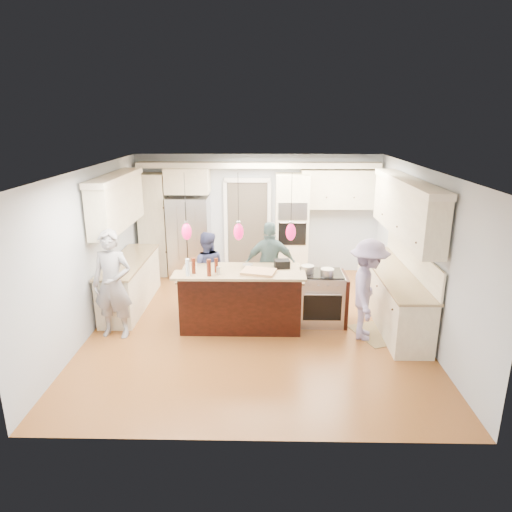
{
  "coord_description": "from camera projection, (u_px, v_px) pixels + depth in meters",
  "views": [
    {
      "loc": [
        0.16,
        -7.29,
        3.49
      ],
      "look_at": [
        0.0,
        0.35,
        1.15
      ],
      "focal_mm": 32.0,
      "sensor_mm": 36.0,
      "label": 1
    }
  ],
  "objects": [
    {
      "name": "beer_bottle_a",
      "position": [
        194.0,
        266.0,
        7.16
      ],
      "size": [
        0.07,
        0.07,
        0.25
      ],
      "primitive_type": "cylinder",
      "rotation": [
        0.0,
        0.0,
        0.03
      ],
      "color": "#4D1B0D",
      "rests_on": "kitchen_island"
    },
    {
      "name": "ground_plane",
      "position": [
        256.0,
        324.0,
        8.0
      ],
      "size": [
        6.0,
        6.0,
        0.0
      ],
      "primitive_type": "plane",
      "color": "#A85E2E",
      "rests_on": "ground"
    },
    {
      "name": "left_cabinets",
      "position": [
        126.0,
        253.0,
        8.5
      ],
      "size": [
        0.64,
        2.3,
        2.51
      ],
      "color": "#F2EAC4",
      "rests_on": "ground"
    },
    {
      "name": "oven_column",
      "position": [
        292.0,
        226.0,
        10.19
      ],
      "size": [
        0.72,
        0.69,
        2.3
      ],
      "color": "#F2EAC4",
      "rests_on": "ground"
    },
    {
      "name": "drink_can",
      "position": [
        219.0,
        270.0,
        7.15
      ],
      "size": [
        0.08,
        0.08,
        0.12
      ],
      "primitive_type": "cylinder",
      "rotation": [
        0.0,
        0.0,
        0.2
      ],
      "color": "#B7B7BC",
      "rests_on": "kitchen_island"
    },
    {
      "name": "pot_small",
      "position": [
        327.0,
        272.0,
        7.71
      ],
      "size": [
        0.23,
        0.23,
        0.11
      ],
      "primitive_type": "cylinder",
      "color": "#B7B7BC",
      "rests_on": "island_range"
    },
    {
      "name": "pendant_lights",
      "position": [
        239.0,
        232.0,
        6.98
      ],
      "size": [
        1.75,
        0.15,
        1.03
      ],
      "color": "black",
      "rests_on": "ground"
    },
    {
      "name": "island_range",
      "position": [
        322.0,
        298.0,
        7.98
      ],
      "size": [
        0.82,
        0.71,
        0.92
      ],
      "color": "#B7B7BC",
      "rests_on": "ground"
    },
    {
      "name": "room_shell",
      "position": [
        256.0,
        223.0,
        7.46
      ],
      "size": [
        5.54,
        6.04,
        2.72
      ],
      "color": "#B2BCC6",
      "rests_on": "ground"
    },
    {
      "name": "floor_rug",
      "position": [
        375.0,
        334.0,
        7.64
      ],
      "size": [
        0.88,
        1.04,
        0.01
      ],
      "primitive_type": "cube",
      "rotation": [
        0.0,
        0.0,
        0.36
      ],
      "color": "olive",
      "rests_on": "ground"
    },
    {
      "name": "person_bar_end",
      "position": [
        113.0,
        284.0,
        7.35
      ],
      "size": [
        0.71,
        0.51,
        1.8
      ],
      "primitive_type": "imported",
      "rotation": [
        0.0,
        0.0,
        -0.13
      ],
      "color": "gray",
      "rests_on": "ground"
    },
    {
      "name": "person_far_right",
      "position": [
        270.0,
        265.0,
        8.56
      ],
      "size": [
        0.97,
        0.43,
        1.64
      ],
      "primitive_type": "imported",
      "rotation": [
        0.0,
        0.0,
        3.17
      ],
      "color": "#4A6868",
      "rests_on": "ground"
    },
    {
      "name": "cutting_board",
      "position": [
        259.0,
        272.0,
        7.22
      ],
      "size": [
        0.59,
        0.48,
        0.04
      ],
      "primitive_type": "cube",
      "rotation": [
        0.0,
        0.0,
        -0.24
      ],
      "color": "tan",
      "rests_on": "kitchen_island"
    },
    {
      "name": "kitchen_island",
      "position": [
        241.0,
        297.0,
        7.93
      ],
      "size": [
        2.1,
        1.46,
        1.12
      ],
      "color": "black",
      "rests_on": "ground"
    },
    {
      "name": "beer_bottle_c",
      "position": [
        216.0,
        265.0,
        7.22
      ],
      "size": [
        0.06,
        0.06,
        0.23
      ],
      "primitive_type": "cylinder",
      "rotation": [
        0.0,
        0.0,
        0.12
      ],
      "color": "#4D1B0D",
      "rests_on": "kitchen_island"
    },
    {
      "name": "person_range_side",
      "position": [
        368.0,
        290.0,
        7.3
      ],
      "size": [
        0.86,
        1.19,
        1.67
      ],
      "primitive_type": "imported",
      "rotation": [
        0.0,
        0.0,
        1.33
      ],
      "color": "#8D80AC",
      "rests_on": "ground"
    },
    {
      "name": "water_bottle",
      "position": [
        188.0,
        267.0,
        7.05
      ],
      "size": [
        0.08,
        0.08,
        0.28
      ],
      "primitive_type": "cylinder",
      "rotation": [
        0.0,
        0.0,
        0.37
      ],
      "color": "silver",
      "rests_on": "kitchen_island"
    },
    {
      "name": "back_upper_cabinets",
      "position": [
        225.0,
        202.0,
        10.16
      ],
      "size": [
        5.3,
        0.61,
        2.54
      ],
      "color": "#F2EAC4",
      "rests_on": "ground"
    },
    {
      "name": "refrigerator",
      "position": [
        189.0,
        236.0,
        10.29
      ],
      "size": [
        0.9,
        0.7,
        1.8
      ],
      "primitive_type": "cube",
      "color": "#B7B7BC",
      "rests_on": "ground"
    },
    {
      "name": "beer_bottle_b",
      "position": [
        209.0,
        268.0,
        7.04
      ],
      "size": [
        0.09,
        0.09,
        0.27
      ],
      "primitive_type": "cylinder",
      "rotation": [
        0.0,
        0.0,
        -0.4
      ],
      "color": "#4D1B0D",
      "rests_on": "kitchen_island"
    },
    {
      "name": "pot_large",
      "position": [
        308.0,
        269.0,
        7.82
      ],
      "size": [
        0.22,
        0.22,
        0.13
      ],
      "primitive_type": "cylinder",
      "color": "#B7B7BC",
      "rests_on": "island_range"
    },
    {
      "name": "person_far_left",
      "position": [
        207.0,
        269.0,
        8.61
      ],
      "size": [
        0.73,
        0.59,
        1.45
      ],
      "primitive_type": "imported",
      "rotation": [
        0.0,
        0.0,
        3.19
      ],
      "color": "navy",
      "rests_on": "ground"
    },
    {
      "name": "right_counter_run",
      "position": [
        396.0,
        263.0,
        7.93
      ],
      "size": [
        0.64,
        3.1,
        2.51
      ],
      "color": "#F2EAC4",
      "rests_on": "ground"
    }
  ]
}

